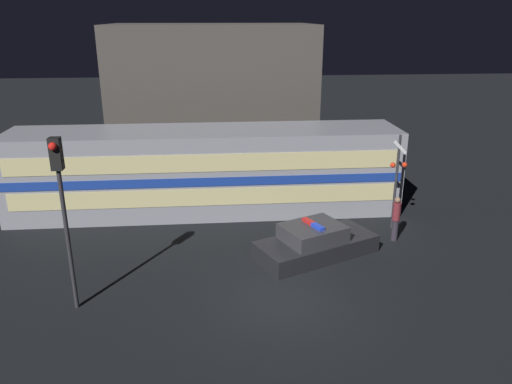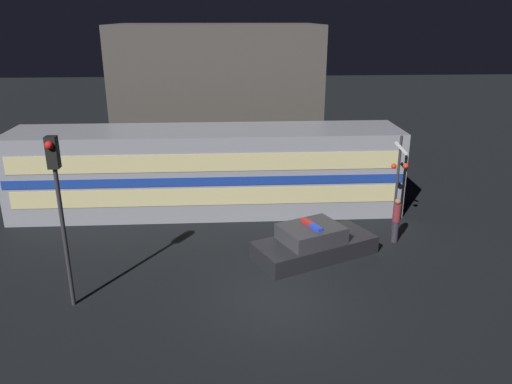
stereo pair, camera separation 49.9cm
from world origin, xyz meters
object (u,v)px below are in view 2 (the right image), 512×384
at_px(traffic_light_corner, 58,190).
at_px(crossing_signal_near, 398,177).
at_px(train, 208,171).
at_px(pedestrian, 396,220).
at_px(police_car, 314,244).

bearing_deg(traffic_light_corner, crossing_signal_near, 23.32).
height_order(train, crossing_signal_near, crossing_signal_near).
relative_size(pedestrian, traffic_light_corner, 0.34).
distance_m(police_car, traffic_light_corner, 8.95).
distance_m(train, traffic_light_corner, 8.82).
bearing_deg(train, crossing_signal_near, -19.56).
bearing_deg(police_car, pedestrian, -7.68).
height_order(pedestrian, crossing_signal_near, crossing_signal_near).
bearing_deg(pedestrian, crossing_signal_near, 74.26).
bearing_deg(police_car, crossing_signal_near, 5.86).
height_order(police_car, traffic_light_corner, traffic_light_corner).
distance_m(pedestrian, crossing_signal_near, 1.80).
xyz_separation_m(train, pedestrian, (7.33, -3.86, -0.93)).
bearing_deg(crossing_signal_near, train, 160.44).
xyz_separation_m(pedestrian, crossing_signal_near, (0.32, 1.14, 1.35)).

